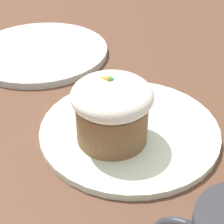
{
  "coord_description": "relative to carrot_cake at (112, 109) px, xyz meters",
  "views": [
    {
      "loc": [
        -0.17,
        0.4,
        0.35
      ],
      "look_at": [
        0.01,
        0.03,
        0.06
      ],
      "focal_mm": 60.0,
      "sensor_mm": 36.0,
      "label": 1
    }
  ],
  "objects": [
    {
      "name": "ground_plane",
      "position": [
        -0.01,
        -0.03,
        -0.06
      ],
      "size": [
        4.0,
        4.0,
        0.0
      ],
      "primitive_type": "plane",
      "color": "#513323"
    },
    {
      "name": "dessert_plate",
      "position": [
        -0.01,
        -0.03,
        -0.06
      ],
      "size": [
        0.26,
        0.26,
        0.01
      ],
      "color": "silver",
      "rests_on": "ground_plane"
    },
    {
      "name": "carrot_cake",
      "position": [
        0.0,
        0.0,
        0.0
      ],
      "size": [
        0.11,
        0.11,
        0.1
      ],
      "color": "brown",
      "rests_on": "dessert_plate"
    },
    {
      "name": "spoon",
      "position": [
        -0.0,
        -0.06,
        -0.05
      ],
      "size": [
        0.05,
        0.12,
        0.01
      ],
      "color": "silver",
      "rests_on": "dessert_plate"
    },
    {
      "name": "side_plate",
      "position": [
        0.25,
        -0.19,
        -0.05
      ],
      "size": [
        0.27,
        0.27,
        0.01
      ],
      "color": "#B2B7BC",
      "rests_on": "ground_plane"
    }
  ]
}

